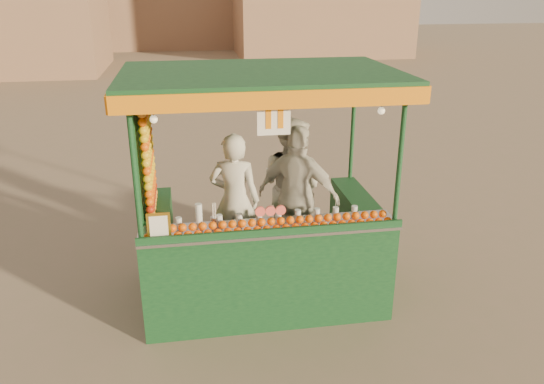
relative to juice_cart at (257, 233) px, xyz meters
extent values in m
plane|color=#716551|center=(-0.24, 0.13, -0.89)|extent=(90.00, 90.00, 0.00)
cube|color=#86634C|center=(6.76, 24.13, 1.61)|extent=(9.00, 6.00, 5.00)
cube|color=#0E341B|center=(0.08, 0.13, -0.73)|extent=(2.79, 1.72, 0.32)
cylinder|color=black|center=(-0.89, 0.13, -0.70)|extent=(0.39, 0.11, 0.39)
cylinder|color=black|center=(1.05, 0.13, -0.70)|extent=(0.39, 0.11, 0.39)
cube|color=#0E341B|center=(0.08, -0.57, -0.14)|extent=(2.79, 0.32, 0.86)
cube|color=#0E341B|center=(-1.16, 0.24, -0.14)|extent=(0.32, 1.40, 0.86)
cube|color=#0E341B|center=(1.32, 0.24, -0.14)|extent=(0.32, 1.40, 0.86)
cube|color=#B2B2B7|center=(0.08, -0.53, 0.30)|extent=(2.79, 0.49, 0.03)
cylinder|color=#0E341B|center=(-1.26, -0.67, 1.04)|extent=(0.05, 0.05, 1.50)
cylinder|color=#0E341B|center=(1.42, -0.67, 1.04)|extent=(0.05, 0.05, 1.50)
cylinder|color=#0E341B|center=(-1.26, 0.94, 1.04)|extent=(0.05, 0.05, 1.50)
cylinder|color=#0E341B|center=(1.42, 0.94, 1.04)|extent=(0.05, 0.05, 1.50)
cube|color=#0E341B|center=(0.08, 0.13, 1.83)|extent=(3.01, 1.93, 0.09)
cube|color=orange|center=(0.08, -0.83, 1.75)|extent=(3.01, 0.04, 0.17)
cube|color=orange|center=(0.08, 1.10, 1.75)|extent=(3.01, 0.04, 0.17)
cube|color=orange|center=(-1.43, 0.13, 1.75)|extent=(0.04, 1.93, 0.17)
cube|color=orange|center=(1.58, 0.13, 1.75)|extent=(0.04, 1.93, 0.17)
cylinder|color=#EC5448|center=(0.06, -0.67, 0.57)|extent=(0.11, 0.03, 0.11)
cube|color=gold|center=(-1.08, -0.67, 0.47)|extent=(0.24, 0.02, 0.30)
cube|color=white|center=(0.08, -0.75, 1.56)|extent=(0.32, 0.02, 0.32)
sphere|color=#FFE5B2|center=(-1.05, -0.60, 1.56)|extent=(0.08, 0.08, 0.08)
sphere|color=#FFE5B2|center=(1.21, -0.60, 1.56)|extent=(0.08, 0.08, 0.08)
imported|color=beige|center=(-0.22, 0.38, 0.28)|extent=(0.71, 0.56, 1.70)
imported|color=beige|center=(0.55, 0.68, 0.32)|extent=(1.08, 1.10, 1.79)
imported|color=silver|center=(0.56, 0.28, 0.32)|extent=(1.12, 0.92, 1.78)
camera|label=1|loc=(-0.75, -5.65, 2.75)|focal=35.14mm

